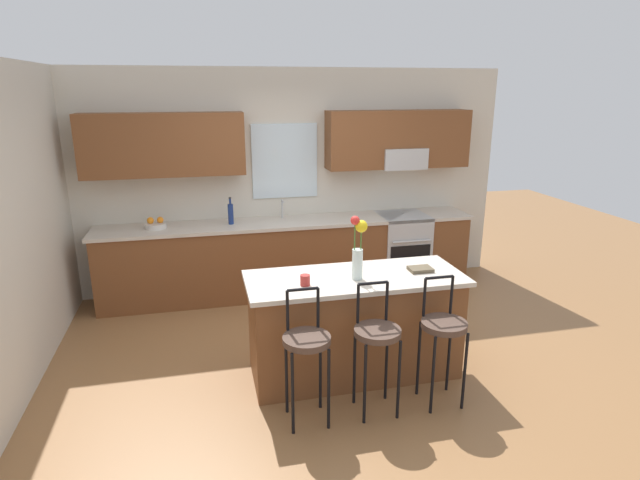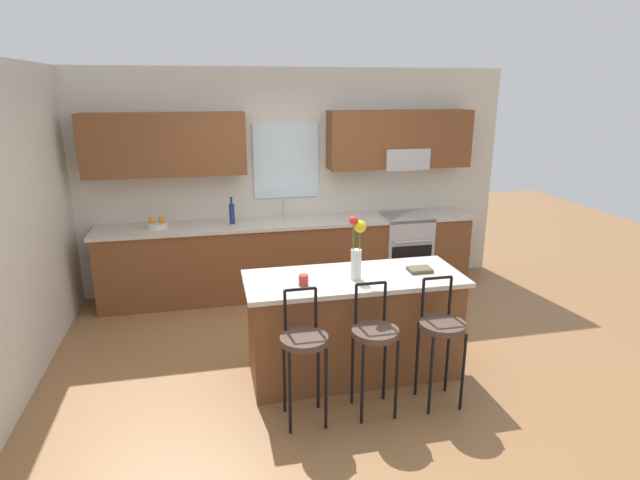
# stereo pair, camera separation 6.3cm
# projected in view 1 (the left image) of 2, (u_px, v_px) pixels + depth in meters

# --- Properties ---
(ground_plane) EXTENTS (14.00, 14.00, 0.00)m
(ground_plane) POSITION_uv_depth(u_px,v_px,m) (322.00, 357.00, 4.92)
(ground_plane) COLOR olive
(wall_left) EXTENTS (0.12, 4.60, 2.70)m
(wall_left) POSITION_uv_depth(u_px,v_px,m) (12.00, 229.00, 4.26)
(wall_left) COLOR beige
(wall_left) RESTS_ON ground
(back_wall_assembly) EXTENTS (5.60, 0.50, 2.70)m
(back_wall_assembly) POSITION_uv_depth(u_px,v_px,m) (287.00, 168.00, 6.35)
(back_wall_assembly) COLOR beige
(back_wall_assembly) RESTS_ON ground
(counter_run) EXTENTS (4.56, 0.64, 0.92)m
(counter_run) POSITION_uv_depth(u_px,v_px,m) (290.00, 256.00, 6.37)
(counter_run) COLOR brown
(counter_run) RESTS_ON ground
(sink_faucet) EXTENTS (0.02, 0.13, 0.23)m
(sink_faucet) POSITION_uv_depth(u_px,v_px,m) (282.00, 207.00, 6.32)
(sink_faucet) COLOR #B7BABC
(sink_faucet) RESTS_ON counter_run
(oven_range) EXTENTS (0.60, 0.64, 0.92)m
(oven_range) POSITION_uv_depth(u_px,v_px,m) (401.00, 249.00, 6.67)
(oven_range) COLOR #B7BABC
(oven_range) RESTS_ON ground
(kitchen_island) EXTENTS (1.87, 0.75, 0.92)m
(kitchen_island) POSITION_uv_depth(u_px,v_px,m) (354.00, 325.00, 4.54)
(kitchen_island) COLOR brown
(kitchen_island) RESTS_ON ground
(bar_stool_near) EXTENTS (0.36, 0.36, 1.04)m
(bar_stool_near) POSITION_uv_depth(u_px,v_px,m) (307.00, 345.00, 3.82)
(bar_stool_near) COLOR black
(bar_stool_near) RESTS_ON ground
(bar_stool_middle) EXTENTS (0.36, 0.36, 1.04)m
(bar_stool_middle) POSITION_uv_depth(u_px,v_px,m) (377.00, 337.00, 3.94)
(bar_stool_middle) COLOR black
(bar_stool_middle) RESTS_ON ground
(bar_stool_far) EXTENTS (0.36, 0.36, 1.04)m
(bar_stool_far) POSITION_uv_depth(u_px,v_px,m) (443.00, 330.00, 4.06)
(bar_stool_far) COLOR black
(bar_stool_far) RESTS_ON ground
(flower_vase) EXTENTS (0.14, 0.10, 0.55)m
(flower_vase) POSITION_uv_depth(u_px,v_px,m) (358.00, 248.00, 4.27)
(flower_vase) COLOR silver
(flower_vase) RESTS_ON kitchen_island
(mug_ceramic) EXTENTS (0.08, 0.08, 0.09)m
(mug_ceramic) POSITION_uv_depth(u_px,v_px,m) (305.00, 280.00, 4.19)
(mug_ceramic) COLOR #A52D28
(mug_ceramic) RESTS_ON kitchen_island
(cookbook) EXTENTS (0.20, 0.15, 0.03)m
(cookbook) POSITION_uv_depth(u_px,v_px,m) (420.00, 269.00, 4.53)
(cookbook) COLOR brown
(cookbook) RESTS_ON kitchen_island
(fruit_bowl_oranges) EXTENTS (0.24, 0.24, 0.13)m
(fruit_bowl_oranges) POSITION_uv_depth(u_px,v_px,m) (156.00, 225.00, 5.89)
(fruit_bowl_oranges) COLOR silver
(fruit_bowl_oranges) RESTS_ON counter_run
(bottle_olive_oil) EXTENTS (0.06, 0.06, 0.32)m
(bottle_olive_oil) POSITION_uv_depth(u_px,v_px,m) (231.00, 213.00, 6.05)
(bottle_olive_oil) COLOR navy
(bottle_olive_oil) RESTS_ON counter_run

